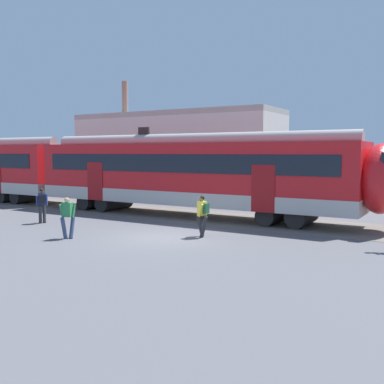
{
  "coord_description": "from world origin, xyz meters",
  "views": [
    {
      "loc": [
        9.97,
        -14.44,
        3.36
      ],
      "look_at": [
        -0.16,
        2.51,
        1.6
      ],
      "focal_mm": 42.0,
      "sensor_mm": 36.0,
      "label": 1
    }
  ],
  "objects": [
    {
      "name": "pedestrian_yellow",
      "position": [
        1.31,
        0.86,
        0.99
      ],
      "size": [
        0.63,
        0.55,
        1.67
      ],
      "color": "#28282D",
      "rests_on": "ground"
    },
    {
      "name": "pedestrian_green",
      "position": [
        -3.01,
        -2.11,
        0.99
      ],
      "size": [
        0.54,
        0.69,
        1.67
      ],
      "color": "navy",
      "rests_on": "ground"
    },
    {
      "name": "background_building",
      "position": [
        -9.17,
        15.05,
        3.21
      ],
      "size": [
        16.55,
        5.0,
        9.2
      ],
      "color": "beige",
      "rests_on": "ground"
    },
    {
      "name": "track_bed",
      "position": [
        -13.39,
        5.58,
        0.01
      ],
      "size": [
        80.0,
        4.4,
        0.01
      ],
      "primitive_type": "cube",
      "color": "#605951",
      "rests_on": "ground"
    },
    {
      "name": "ground_plane",
      "position": [
        0.0,
        0.0,
        0.0
      ],
      "size": [
        160.0,
        160.0,
        0.0
      ],
      "primitive_type": "plane",
      "color": "#515156"
    },
    {
      "name": "street_tree_left",
      "position": [
        -19.81,
        17.65,
        5.0
      ],
      "size": [
        3.88,
        3.88,
        6.96
      ],
      "color": "brown",
      "rests_on": "ground"
    },
    {
      "name": "commuter_train",
      "position": [
        -10.91,
        5.58,
        2.25
      ],
      "size": [
        38.05,
        3.07,
        4.73
      ],
      "color": "#B7B2AD",
      "rests_on": "ground"
    },
    {
      "name": "pedestrian_navy",
      "position": [
        -6.92,
        -0.01,
        0.99
      ],
      "size": [
        0.52,
        0.67,
        1.67
      ],
      "color": "#28282D",
      "rests_on": "ground"
    }
  ]
}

